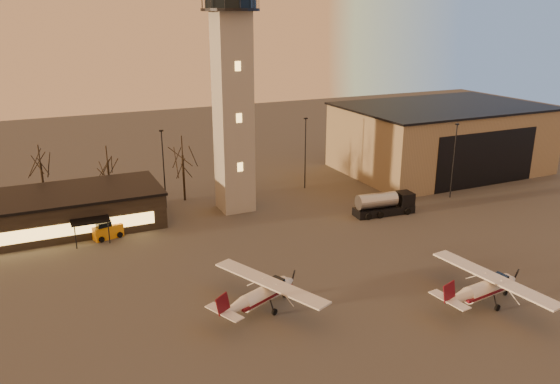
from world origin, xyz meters
name	(u,v)px	position (x,y,z in m)	size (l,w,h in m)	color
ground	(365,323)	(0.00, 0.00, 0.00)	(220.00, 220.00, 0.00)	#3B3A37
control_tower	(232,79)	(0.00, 30.00, 16.33)	(6.80, 6.80, 32.60)	#9E9C96
hangar	(441,138)	(36.00, 33.98, 5.15)	(30.60, 20.60, 10.30)	#958262
terminal	(48,213)	(-21.99, 31.98, 2.16)	(25.40, 12.20, 4.30)	black
light_poles	(236,165)	(0.50, 31.00, 5.41)	(58.50, 12.25, 10.14)	black
tree_row	(110,158)	(-13.70, 39.16, 5.94)	(37.20, 9.20, 8.80)	black
cessna_front	(489,290)	(11.34, -1.64, 1.15)	(9.72, 12.26, 3.37)	white
cessna_rear	(266,295)	(-6.28, 5.56, 1.12)	(9.55, 11.52, 3.28)	silver
fuel_truck	(384,206)	(15.97, 20.34, 1.12)	(7.84, 3.08, 2.84)	black
service_cart	(107,231)	(-16.33, 26.98, 0.76)	(3.47, 2.63, 1.99)	orange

